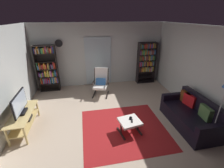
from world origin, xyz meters
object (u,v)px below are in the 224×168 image
at_px(bookshelf_near_sofa, 146,60).
at_px(ottoman, 130,123).
at_px(wall_clock, 59,43).
at_px(television, 20,104).
at_px(bookshelf_near_tv, 47,68).
at_px(cell_phone, 131,118).
at_px(tv_stand, 24,118).
at_px(lounge_armchair, 101,81).
at_px(tv_remote, 132,121).
at_px(leather_sofa, 191,115).

bearing_deg(bookshelf_near_sofa, ottoman, -118.11).
xyz_separation_m(bookshelf_near_sofa, wall_clock, (-3.60, 0.15, 0.82)).
height_order(television, wall_clock, wall_clock).
xyz_separation_m(television, bookshelf_near_tv, (0.25, 2.42, 0.15)).
bearing_deg(bookshelf_near_sofa, cell_phone, -118.08).
bearing_deg(tv_stand, lounge_armchair, 36.23).
relative_size(tv_stand, bookshelf_near_sofa, 0.72).
bearing_deg(bookshelf_near_tv, ottoman, -51.29).
height_order(television, bookshelf_near_tv, bookshelf_near_tv).
bearing_deg(wall_clock, tv_remote, -59.16).
xyz_separation_m(bookshelf_near_sofa, lounge_armchair, (-2.12, -0.81, -0.49)).
xyz_separation_m(ottoman, cell_phone, (0.04, 0.08, 0.07)).
bearing_deg(wall_clock, cell_phone, -58.34).
xyz_separation_m(television, ottoman, (2.71, -0.65, -0.48)).
bearing_deg(television, leather_sofa, -8.50).
xyz_separation_m(tv_stand, bookshelf_near_sofa, (4.39, 2.47, 0.68)).
bearing_deg(television, cell_phone, -11.70).
xyz_separation_m(lounge_armchair, tv_remote, (0.50, -2.35, -0.16)).
bearing_deg(bookshelf_near_sofa, wall_clock, 177.60).
distance_m(television, tv_remote, 2.87).
bearing_deg(bookshelf_near_tv, leather_sofa, -36.13).
distance_m(television, leather_sofa, 4.56).
distance_m(bookshelf_near_tv, wall_clock, 1.08).
distance_m(television, bookshelf_near_tv, 2.44).
distance_m(tv_stand, leather_sofa, 4.54).
xyz_separation_m(bookshelf_near_sofa, ottoman, (-1.67, -3.13, -0.73)).
relative_size(tv_stand, tv_remote, 8.99).
height_order(bookshelf_near_sofa, leather_sofa, bookshelf_near_sofa).
height_order(television, bookshelf_near_sofa, bookshelf_near_sofa).
bearing_deg(leather_sofa, cell_phone, 176.72).
relative_size(leather_sofa, cell_phone, 12.20).
relative_size(tv_stand, lounge_armchair, 1.27).
height_order(television, tv_remote, television).
height_order(lounge_armchair, ottoman, lounge_armchair).
xyz_separation_m(bookshelf_near_tv, bookshelf_near_sofa, (4.13, 0.06, 0.10)).
bearing_deg(wall_clock, bookshelf_near_tv, -158.31).
distance_m(lounge_armchair, ottoman, 2.38).
relative_size(leather_sofa, wall_clock, 5.89).
relative_size(bookshelf_near_tv, wall_clock, 6.31).
bearing_deg(lounge_armchair, television, -143.52).
bearing_deg(wall_clock, bookshelf_near_sofa, -2.40).
relative_size(bookshelf_near_sofa, cell_phone, 12.88).
bearing_deg(bookshelf_near_tv, tv_stand, -96.05).
distance_m(ottoman, tv_remote, 0.09).
distance_m(television, bookshelf_near_sofa, 5.05).
bearing_deg(bookshelf_near_tv, wall_clock, 21.69).
distance_m(bookshelf_near_tv, lounge_armchair, 2.18).
bearing_deg(tv_remote, bookshelf_near_tv, 144.52).
distance_m(bookshelf_near_tv, bookshelf_near_sofa, 4.14).
bearing_deg(tv_stand, bookshelf_near_tv, 83.95).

